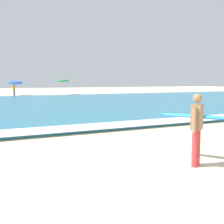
% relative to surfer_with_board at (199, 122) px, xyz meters
% --- Properties ---
extents(ground_plane, '(160.00, 160.00, 0.00)m').
position_rel_surfer_with_board_xyz_m(ground_plane, '(-3.34, -0.78, -1.03)').
color(ground_plane, beige).
extents(surf_foam, '(120.00, 1.63, 0.01)m').
position_rel_surfer_with_board_xyz_m(surf_foam, '(-3.34, 5.64, -0.88)').
color(surf_foam, white).
rests_on(surf_foam, sea).
extents(surfer_with_board, '(1.55, 2.10, 1.73)m').
position_rel_surfer_with_board_xyz_m(surfer_with_board, '(0.00, 0.00, 0.00)').
color(surfer_with_board, red).
rests_on(surfer_with_board, ground).
extents(beach_umbrella_2, '(2.13, 2.16, 2.11)m').
position_rel_surfer_with_board_xyz_m(beach_umbrella_2, '(0.63, 36.96, 0.75)').
color(beach_umbrella_2, beige).
rests_on(beach_umbrella_2, ground).
extents(beach_umbrella_3, '(1.83, 1.84, 2.26)m').
position_rel_surfer_with_board_xyz_m(beach_umbrella_3, '(7.63, 37.07, 1.00)').
color(beach_umbrella_3, beige).
rests_on(beach_umbrella_3, ground).
extents(beachgoer_near_row_mid, '(0.32, 0.20, 1.58)m').
position_rel_surfer_with_board_xyz_m(beachgoer_near_row_mid, '(0.15, 34.37, -0.18)').
color(beachgoer_near_row_mid, '#383842').
rests_on(beachgoer_near_row_mid, ground).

